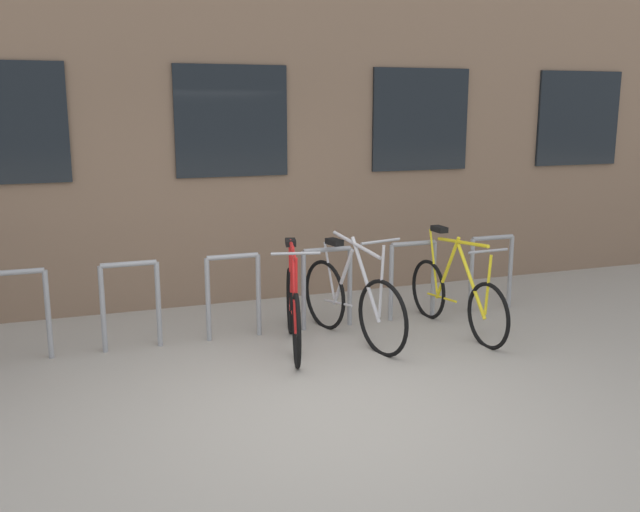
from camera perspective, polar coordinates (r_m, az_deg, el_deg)
ground_plane at (r=5.66m, az=0.77°, el=-12.01°), size 42.00×42.00×0.00m
storefront_building at (r=11.58m, az=-11.12°, el=15.81°), size 28.00×6.78×6.22m
bike_rack at (r=7.13m, az=-6.99°, el=-2.57°), size 6.57×0.05×0.87m
bicycle_silver at (r=7.05m, az=2.58°, el=-3.65°), size 0.54×1.70×1.11m
bicycle_yellow at (r=7.47m, az=10.91°, el=-3.15°), size 0.44×1.76×1.07m
bicycle_red at (r=6.85m, az=-2.19°, el=-4.27°), size 0.54×1.63×1.05m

